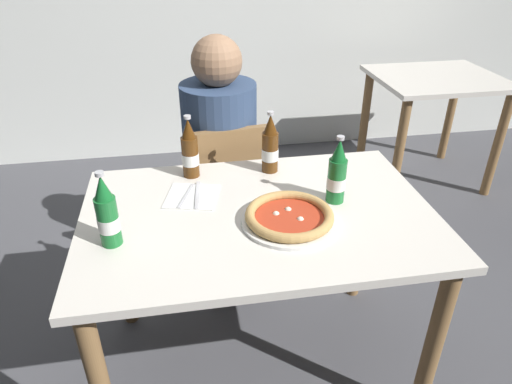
{
  "coord_description": "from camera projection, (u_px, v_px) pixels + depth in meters",
  "views": [
    {
      "loc": [
        -0.23,
        -1.3,
        1.6
      ],
      "look_at": [
        0.0,
        0.05,
        0.8
      ],
      "focal_mm": 32.32,
      "sensor_mm": 36.0,
      "label": 1
    }
  ],
  "objects": [
    {
      "name": "napkin_with_cutlery",
      "position": [
        192.0,
        196.0,
        1.66
      ],
      "size": [
        0.22,
        0.22,
        0.01
      ],
      "color": "white",
      "rests_on": "dining_table_main"
    },
    {
      "name": "beer_bottle_center",
      "position": [
        107.0,
        215.0,
        1.37
      ],
      "size": [
        0.07,
        0.07,
        0.25
      ],
      "color": "#196B2D",
      "rests_on": "dining_table_main"
    },
    {
      "name": "beer_bottle_right",
      "position": [
        190.0,
        151.0,
        1.75
      ],
      "size": [
        0.07,
        0.07,
        0.25
      ],
      "color": "#512D0F",
      "rests_on": "dining_table_main"
    },
    {
      "name": "dining_table_main",
      "position": [
        258.0,
        239.0,
        1.63
      ],
      "size": [
        1.2,
        0.8,
        0.75
      ],
      "color": "silver",
      "rests_on": "ground_plane"
    },
    {
      "name": "chair_behind_table",
      "position": [
        225.0,
        192.0,
        2.22
      ],
      "size": [
        0.45,
        0.45,
        0.85
      ],
      "rotation": [
        0.0,
        0.0,
        3.27
      ],
      "color": "olive",
      "rests_on": "ground_plane"
    },
    {
      "name": "pizza_margherita_near",
      "position": [
        289.0,
        217.0,
        1.51
      ],
      "size": [
        0.32,
        0.32,
        0.04
      ],
      "color": "white",
      "rests_on": "dining_table_main"
    },
    {
      "name": "dining_table_background",
      "position": [
        433.0,
        99.0,
        3.06
      ],
      "size": [
        0.8,
        0.7,
        0.75
      ],
      "color": "silver",
      "rests_on": "ground_plane"
    },
    {
      "name": "beer_bottle_left",
      "position": [
        270.0,
        147.0,
        1.78
      ],
      "size": [
        0.07,
        0.07,
        0.25
      ],
      "color": "#512D0F",
      "rests_on": "dining_table_main"
    },
    {
      "name": "ground_plane",
      "position": [
        258.0,
        361.0,
        1.95
      ],
      "size": [
        8.0,
        8.0,
        0.0
      ],
      "primitive_type": "plane",
      "color": "#4C4C51"
    },
    {
      "name": "diner_seated",
      "position": [
        221.0,
        169.0,
        2.21
      ],
      "size": [
        0.34,
        0.34,
        1.21
      ],
      "color": "#2D3342",
      "rests_on": "ground_plane"
    },
    {
      "name": "beer_bottle_extra",
      "position": [
        337.0,
        175.0,
        1.58
      ],
      "size": [
        0.07,
        0.07,
        0.25
      ],
      "color": "#196B2D",
      "rests_on": "dining_table_main"
    }
  ]
}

